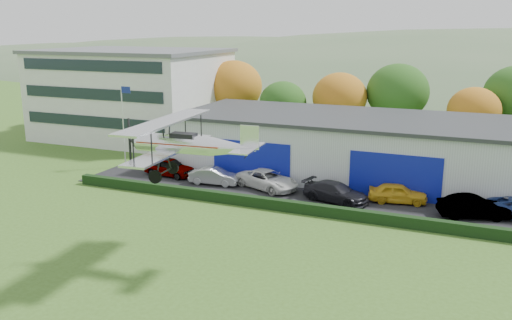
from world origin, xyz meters
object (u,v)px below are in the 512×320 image
at_px(car_2, 268,180).
at_px(biplane, 185,143).
at_px(flagpole, 124,118).
at_px(car_3, 336,192).
at_px(car_4, 398,193).
at_px(car_1, 214,176).
at_px(office_block, 133,93).
at_px(car_5, 474,207).
at_px(car_0, 169,167).
at_px(hangar, 406,150).

height_order(car_2, biplane, biplane).
bearing_deg(flagpole, car_3, -6.65).
bearing_deg(car_4, car_1, 83.77).
distance_m(office_block, biplane, 37.93).
bearing_deg(car_5, car_4, 57.91).
bearing_deg(car_4, car_5, -114.47).
bearing_deg(office_block, car_2, -31.84).
relative_size(car_2, car_5, 1.14).
xyz_separation_m(car_1, car_2, (4.61, 0.55, 0.06)).
bearing_deg(car_2, car_1, 118.82).
distance_m(car_0, car_3, 15.65).
xyz_separation_m(hangar, car_3, (-3.96, -8.42, -1.86)).
distance_m(car_3, car_5, 9.76).
bearing_deg(car_0, car_3, -88.78).
xyz_separation_m(car_0, car_5, (25.35, -1.19, -0.03)).
xyz_separation_m(car_4, car_5, (5.38, -1.38, 0.05)).
xyz_separation_m(car_0, car_4, (19.97, 0.18, -0.08)).
distance_m(flagpole, car_4, 25.63).
bearing_deg(car_2, car_4, -65.50).
distance_m(car_3, car_4, 4.67).
relative_size(office_block, car_1, 4.82).
relative_size(car_1, car_2, 0.78).
distance_m(car_2, car_3, 6.14).
height_order(flagpole, car_0, flagpole).
distance_m(flagpole, car_5, 31.01).
bearing_deg(car_0, car_2, -85.21).
relative_size(office_block, car_3, 4.01).
bearing_deg(car_1, flagpole, 74.00).
relative_size(car_0, car_4, 1.10).
distance_m(office_block, car_0, 19.90).
relative_size(car_2, car_4, 1.26).
bearing_deg(car_0, office_block, 50.30).
bearing_deg(hangar, car_3, -115.20).
bearing_deg(biplane, car_3, 65.92).
height_order(hangar, car_1, hangar).
bearing_deg(hangar, biplane, -111.81).
relative_size(car_3, biplane, 0.59).
bearing_deg(car_1, hangar, -67.66).
distance_m(car_1, biplane, 16.68).
xyz_separation_m(hangar, car_1, (-14.60, -7.82, -1.90)).
height_order(office_block, car_4, office_block).
height_order(flagpole, car_1, flagpole).
relative_size(hangar, biplane, 4.64).
bearing_deg(biplane, car_4, 54.43).
bearing_deg(car_2, hangar, -32.02).
height_order(car_3, car_5, car_5).
height_order(office_block, car_5, office_block).
height_order(hangar, car_2, hangar).
xyz_separation_m(hangar, flagpole, (-24.88, -5.98, 2.13)).
xyz_separation_m(office_block, car_5, (38.80, -15.20, -4.37)).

